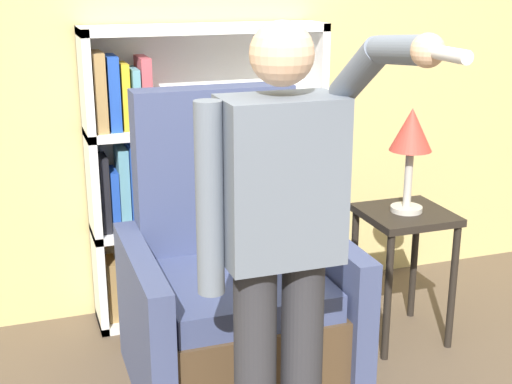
{
  "coord_description": "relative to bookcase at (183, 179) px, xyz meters",
  "views": [
    {
      "loc": [
        -1.18,
        -1.63,
        1.79
      ],
      "look_at": [
        -0.35,
        0.78,
        1.0
      ],
      "focal_mm": 50.0,
      "sensor_mm": 36.0,
      "label": 1
    }
  ],
  "objects": [
    {
      "name": "armchair",
      "position": [
        0.05,
        -0.68,
        -0.36
      ],
      "size": [
        0.94,
        0.86,
        1.3
      ],
      "color": "#4C3823",
      "rests_on": "ground_plane"
    },
    {
      "name": "side_table",
      "position": [
        0.96,
        -0.64,
        -0.22
      ],
      "size": [
        0.41,
        0.41,
        0.68
      ],
      "color": "black",
      "rests_on": "ground_plane"
    },
    {
      "name": "wall_back",
      "position": [
        0.36,
        0.16,
        0.64
      ],
      "size": [
        8.0,
        0.11,
        2.8
      ],
      "color": "tan",
      "rests_on": "ground_plane"
    },
    {
      "name": "table_lamp",
      "position": [
        0.96,
        -0.64,
        0.29
      ],
      "size": [
        0.2,
        0.2,
        0.51
      ],
      "color": "#B7B2A8",
      "rests_on": "side_table"
    },
    {
      "name": "bookcase",
      "position": [
        0.0,
        0.0,
        0.0
      ],
      "size": [
        1.23,
        0.28,
        1.54
      ],
      "color": "white",
      "rests_on": "ground_plane"
    },
    {
      "name": "person_standing",
      "position": [
        -0.0,
        -1.43,
        0.18
      ],
      "size": [
        0.54,
        0.78,
        1.65
      ],
      "color": "#2D2D33",
      "rests_on": "ground_plane"
    }
  ]
}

